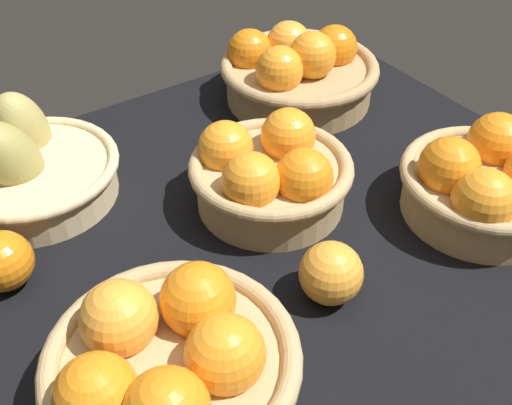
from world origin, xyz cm
name	(u,v)px	position (x,y,z in cm)	size (l,w,h in cm)	color
market_tray	(264,222)	(0.00, 0.00, 1.50)	(84.00, 72.00, 3.00)	black
basket_near_left	(170,366)	(-22.58, -17.16, 8.11)	(23.96, 23.96, 11.69)	tan
basket_near_right	(486,183)	(23.02, -15.40, 7.93)	(21.53, 21.53, 11.21)	tan
basket_center	(269,173)	(1.72, 1.43, 7.95)	(21.08, 21.08, 11.39)	tan
basket_far_left_pears	(29,167)	(-22.95, 21.22, 7.16)	(22.40, 23.47, 14.45)	#D3BC8C
basket_far_right	(297,71)	(21.08, 21.08, 7.95)	(25.49, 25.49, 12.39)	tan
loose_orange_front_gap	(2,261)	(-31.06, 6.63, 6.48)	(6.96, 6.96, 6.96)	orange
loose_orange_back_gap	(331,273)	(-2.02, -15.49, 6.56)	(7.12, 7.12, 7.12)	#F49E33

